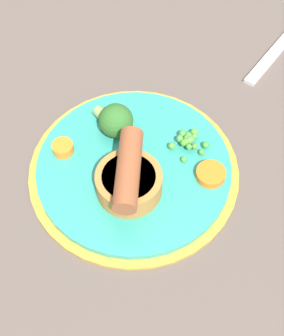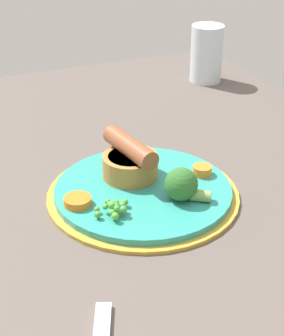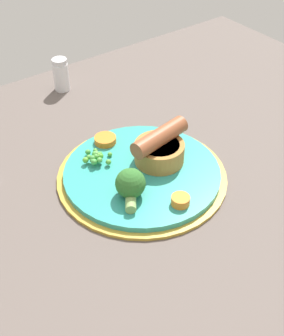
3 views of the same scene
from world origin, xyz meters
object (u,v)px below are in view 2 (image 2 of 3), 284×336
(pea_pile, at_px, (114,207))
(drinking_glass, at_px, (207,54))
(dinner_plate, at_px, (142,191))
(sausage_pudding, at_px, (130,161))
(carrot_slice_0, at_px, (78,201))
(carrot_slice_2, at_px, (201,169))
(broccoli_floret_near, at_px, (183,185))

(pea_pile, bearing_deg, drinking_glass, -41.16)
(dinner_plate, bearing_deg, sausage_pudding, 6.60)
(carrot_slice_0, height_order, carrot_slice_2, carrot_slice_2)
(dinner_plate, bearing_deg, drinking_glass, -39.75)
(pea_pile, relative_size, carrot_slice_0, 1.39)
(carrot_slice_2, xyz_separation_m, drinking_glass, (0.36, -0.21, 0.04))
(sausage_pudding, distance_m, drinking_glass, 0.45)
(carrot_slice_2, height_order, drinking_glass, drinking_glass)
(carrot_slice_2, relative_size, drinking_glass, 0.23)
(dinner_plate, height_order, pea_pile, pea_pile)
(dinner_plate, xyz_separation_m, drinking_glass, (0.36, -0.30, 0.05))
(carrot_slice_0, bearing_deg, drinking_glass, -46.71)
(dinner_plate, relative_size, pea_pile, 5.26)
(dinner_plate, relative_size, broccoli_floret_near, 4.46)
(sausage_pudding, relative_size, carrot_slice_0, 2.91)
(dinner_plate, xyz_separation_m, pea_pile, (-0.05, 0.06, 0.02))
(broccoli_floret_near, height_order, carrot_slice_0, broccoli_floret_near)
(sausage_pudding, height_order, drinking_glass, drinking_glass)
(dinner_plate, relative_size, sausage_pudding, 2.51)
(carrot_slice_2, bearing_deg, sausage_pudding, 71.15)
(dinner_plate, xyz_separation_m, sausage_pudding, (0.03, 0.00, 0.03))
(dinner_plate, distance_m, pea_pile, 0.08)
(dinner_plate, distance_m, drinking_glass, 0.47)
(dinner_plate, height_order, carrot_slice_0, carrot_slice_0)
(broccoli_floret_near, distance_m, carrot_slice_2, 0.08)
(sausage_pudding, relative_size, broccoli_floret_near, 1.78)
(broccoli_floret_near, relative_size, carrot_slice_2, 2.21)
(pea_pile, xyz_separation_m, drinking_glass, (0.41, -0.36, 0.03))
(sausage_pudding, relative_size, pea_pile, 2.09)
(pea_pile, distance_m, broccoli_floret_near, 0.09)
(dinner_plate, relative_size, drinking_glass, 2.28)
(sausage_pudding, bearing_deg, carrot_slice_0, -74.86)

